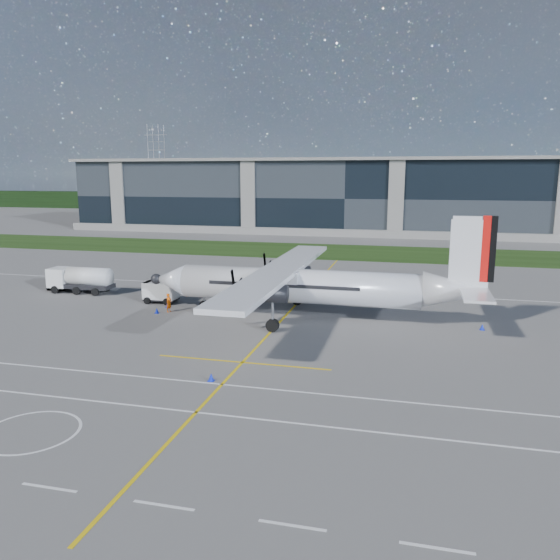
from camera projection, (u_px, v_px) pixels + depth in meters
name	position (u px, v px, depth m)	size (l,w,h in m)	color
ground	(318.00, 259.00, 80.96)	(400.00, 400.00, 0.00)	slate
grass_strip	(326.00, 251.00, 88.57)	(400.00, 18.00, 0.04)	#1A330E
terminal_building	(350.00, 197.00, 117.63)	(120.00, 20.00, 15.00)	black
tree_line	(372.00, 203.00, 175.66)	(400.00, 6.00, 6.00)	black
pylon_west	(157.00, 167.00, 201.75)	(9.00, 4.60, 30.00)	gray
yellow_taxiway_centerline	(294.00, 307.00, 51.66)	(0.20, 70.00, 0.01)	yellow
white_lane_line	(144.00, 407.00, 29.51)	(90.00, 0.15, 0.01)	white
turboprop_aircraft	(311.00, 267.00, 46.60)	(29.52, 30.61, 9.18)	silver
fuel_tanker_truck	(76.00, 280.00, 57.70)	(7.31, 2.38, 2.74)	silver
baggage_tug	(161.00, 292.00, 53.24)	(3.38, 2.03, 2.03)	silver
ground_crew_person	(169.00, 301.00, 49.58)	(0.80, 0.57, 1.96)	#F25907
safety_cone_nose_stbd	(168.00, 305.00, 51.42)	(0.36, 0.36, 0.50)	#0B1EBC
safety_cone_tail	(482.00, 327.00, 43.97)	(0.36, 0.36, 0.50)	#0B1EBC
safety_cone_stbdwing	(309.00, 282.00, 62.48)	(0.36, 0.36, 0.50)	#0B1EBC
safety_cone_nose_port	(157.00, 311.00, 49.23)	(0.36, 0.36, 0.50)	#0B1EBC
safety_cone_portwing	(211.00, 377.00, 33.12)	(0.36, 0.36, 0.50)	#0B1EBC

